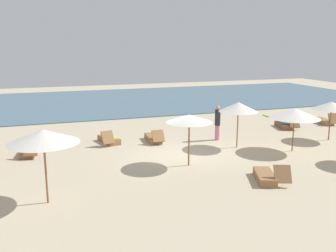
# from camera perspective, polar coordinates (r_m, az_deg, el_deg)

# --- Properties ---
(ground_plane) EXTENTS (60.00, 60.00, 0.00)m
(ground_plane) POSITION_cam_1_polar(r_m,az_deg,el_deg) (16.10, 2.14, -4.81)
(ground_plane) COLOR #BCAD8E
(ocean_water) EXTENTS (48.00, 16.00, 0.06)m
(ocean_water) POSITION_cam_1_polar(r_m,az_deg,el_deg) (32.17, -8.86, 3.80)
(ocean_water) COLOR #476B7F
(ocean_water) RESTS_ON ground_plane
(umbrella_1) EXTENTS (1.81, 1.81, 2.16)m
(umbrella_1) POSITION_cam_1_polar(r_m,az_deg,el_deg) (17.50, 10.73, 2.88)
(umbrella_1) COLOR olive
(umbrella_1) RESTS_ON ground_plane
(umbrella_2) EXTENTS (1.83, 1.83, 2.08)m
(umbrella_2) POSITION_cam_1_polar(r_m,az_deg,el_deg) (14.57, 3.27, 1.14)
(umbrella_2) COLOR brown
(umbrella_2) RESTS_ON ground_plane
(umbrella_3) EXTENTS (2.13, 2.13, 2.31)m
(umbrella_3) POSITION_cam_1_polar(r_m,az_deg,el_deg) (11.59, -18.58, -1.52)
(umbrella_3) COLOR brown
(umbrella_3) RESTS_ON ground_plane
(umbrella_5) EXTENTS (1.86, 1.86, 1.97)m
(umbrella_5) POSITION_cam_1_polar(r_m,az_deg,el_deg) (20.28, 23.78, 2.87)
(umbrella_5) COLOR brown
(umbrella_5) RESTS_ON ground_plane
(umbrella_7) EXTENTS (2.25, 2.25, 1.98)m
(umbrella_7) POSITION_cam_1_polar(r_m,az_deg,el_deg) (17.52, 18.85, 1.85)
(umbrella_7) COLOR brown
(umbrella_7) RESTS_ON ground_plane
(lounger_0) EXTENTS (0.69, 1.73, 0.69)m
(lounger_0) POSITION_cam_1_polar(r_m,az_deg,el_deg) (18.63, -2.21, -1.87)
(lounger_0) COLOR olive
(lounger_0) RESTS_ON ground_plane
(lounger_1) EXTENTS (1.17, 1.77, 0.71)m
(lounger_1) POSITION_cam_1_polar(r_m,az_deg,el_deg) (13.79, 14.86, -7.48)
(lounger_1) COLOR olive
(lounger_1) RESTS_ON ground_plane
(lounger_2) EXTENTS (0.79, 1.71, 0.73)m
(lounger_2) POSITION_cam_1_polar(r_m,az_deg,el_deg) (17.45, -20.51, -3.65)
(lounger_2) COLOR brown
(lounger_2) RESTS_ON ground_plane
(lounger_3) EXTENTS (1.03, 1.79, 0.68)m
(lounger_3) POSITION_cam_1_polar(r_m,az_deg,el_deg) (22.64, 17.43, 0.14)
(lounger_3) COLOR brown
(lounger_3) RESTS_ON ground_plane
(lounger_4) EXTENTS (0.97, 1.73, 0.74)m
(lounger_4) POSITION_cam_1_polar(r_m,az_deg,el_deg) (18.56, -9.05, -2.05)
(lounger_4) COLOR olive
(lounger_4) RESTS_ON ground_plane
(lounger_5) EXTENTS (0.87, 1.71, 0.74)m
(lounger_5) POSITION_cam_1_polar(r_m,az_deg,el_deg) (24.69, 22.80, 0.71)
(lounger_5) COLOR olive
(lounger_5) RESTS_ON ground_plane
(person_2) EXTENTS (0.30, 0.30, 1.76)m
(person_2) POSITION_cam_1_polar(r_m,az_deg,el_deg) (18.93, 7.60, 0.57)
(person_2) COLOR #D17299
(person_2) RESTS_ON ground_plane
(dog) EXTENTS (0.70, 0.49, 0.32)m
(dog) POSITION_cam_1_polar(r_m,az_deg,el_deg) (19.13, -18.96, -2.17)
(dog) COLOR silver
(dog) RESTS_ON ground_plane
(surfboard) EXTENTS (0.51, 1.96, 0.07)m
(surfboard) POSITION_cam_1_polar(r_m,az_deg,el_deg) (25.74, 15.61, 1.36)
(surfboard) COLOR gold
(surfboard) RESTS_ON ground_plane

